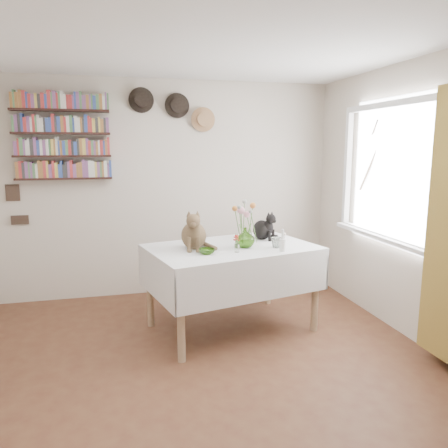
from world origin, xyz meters
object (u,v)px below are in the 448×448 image
object	(u,v)px
tabby_cat	(194,228)
bookshelf_unit	(62,137)
flower_vase	(245,238)
dining_table	(232,267)
black_cat	(262,225)

from	to	relation	value
tabby_cat	bookshelf_unit	size ratio (longest dim) A/B	0.38
tabby_cat	flower_vase	size ratio (longest dim) A/B	2.01
dining_table	tabby_cat	xyz separation A→B (m)	(-0.36, 0.01, 0.39)
black_cat	bookshelf_unit	world-z (taller)	bookshelf_unit
dining_table	black_cat	xyz separation A→B (m)	(0.38, 0.25, 0.35)
black_cat	flower_vase	xyz separation A→B (m)	(-0.28, -0.32, -0.05)
flower_vase	bookshelf_unit	xyz separation A→B (m)	(-1.68, 1.24, 0.93)
dining_table	bookshelf_unit	distance (m)	2.31
black_cat	flower_vase	bearing A→B (deg)	-165.64
flower_vase	tabby_cat	bearing A→B (deg)	170.13
black_cat	bookshelf_unit	bearing A→B (deg)	119.71
dining_table	flower_vase	size ratio (longest dim) A/B	9.08
black_cat	tabby_cat	bearing A→B (deg)	162.79
tabby_cat	dining_table	bearing A→B (deg)	9.53
black_cat	bookshelf_unit	distance (m)	2.33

